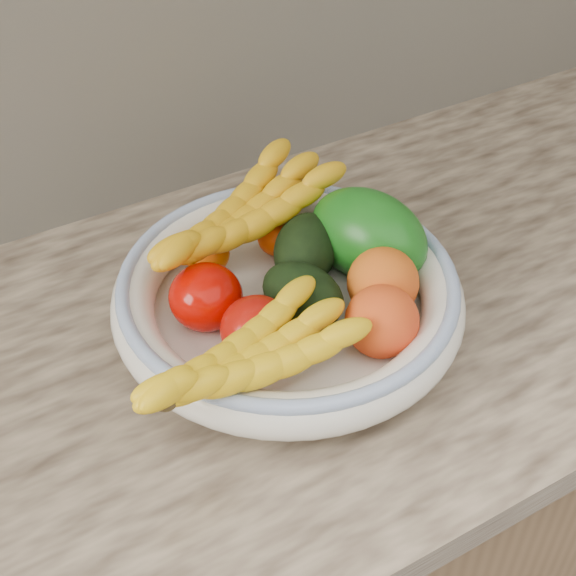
# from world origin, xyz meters

# --- Properties ---
(kitchen_counter) EXTENTS (2.44, 0.66, 1.40)m
(kitchen_counter) POSITION_xyz_m (0.00, 1.69, 0.46)
(kitchen_counter) COLOR brown
(kitchen_counter) RESTS_ON ground
(fruit_bowl) EXTENTS (0.39, 0.39, 0.08)m
(fruit_bowl) POSITION_xyz_m (0.00, 1.66, 0.95)
(fruit_bowl) COLOR white
(fruit_bowl) RESTS_ON kitchen_counter
(clementine_back_left) EXTENTS (0.07, 0.07, 0.05)m
(clementine_back_left) POSITION_xyz_m (-0.05, 1.77, 0.95)
(clementine_back_left) COLOR #F26305
(clementine_back_left) RESTS_ON fruit_bowl
(clementine_back_right) EXTENTS (0.05, 0.05, 0.04)m
(clementine_back_right) POSITION_xyz_m (0.04, 1.75, 0.95)
(clementine_back_right) COLOR #EC4B04
(clementine_back_right) RESTS_ON fruit_bowl
(tomato_left) EXTENTS (0.10, 0.10, 0.07)m
(tomato_left) POSITION_xyz_m (-0.09, 1.69, 0.96)
(tomato_left) COLOR #BC0700
(tomato_left) RESTS_ON fruit_bowl
(tomato_near_left) EXTENTS (0.08, 0.08, 0.07)m
(tomato_near_left) POSITION_xyz_m (-0.06, 1.62, 0.96)
(tomato_near_left) COLOR #AA0E07
(tomato_near_left) RESTS_ON fruit_bowl
(avocado_center) EXTENTS (0.10, 0.12, 0.07)m
(avocado_center) POSITION_xyz_m (0.01, 1.64, 0.96)
(avocado_center) COLOR black
(avocado_center) RESTS_ON fruit_bowl
(avocado_right) EXTENTS (0.13, 0.13, 0.07)m
(avocado_right) POSITION_xyz_m (0.05, 1.70, 0.96)
(avocado_right) COLOR black
(avocado_right) RESTS_ON fruit_bowl
(green_mango) EXTENTS (0.17, 0.18, 0.13)m
(green_mango) POSITION_xyz_m (0.12, 1.68, 0.98)
(green_mango) COLOR #105610
(green_mango) RESTS_ON fruit_bowl
(peach_front) EXTENTS (0.10, 0.10, 0.08)m
(peach_front) POSITION_xyz_m (0.05, 1.56, 0.97)
(peach_front) COLOR orange
(peach_front) RESTS_ON fruit_bowl
(peach_right) EXTENTS (0.08, 0.08, 0.08)m
(peach_right) POSITION_xyz_m (0.09, 1.61, 0.97)
(peach_right) COLOR orange
(peach_right) RESTS_ON fruit_bowl
(banana_bunch_back) EXTENTS (0.31, 0.21, 0.08)m
(banana_bunch_back) POSITION_xyz_m (-0.00, 1.76, 0.99)
(banana_bunch_back) COLOR yellow
(banana_bunch_back) RESTS_ON fruit_bowl
(banana_bunch_front) EXTENTS (0.27, 0.15, 0.07)m
(banana_bunch_front) POSITION_xyz_m (-0.10, 1.56, 0.98)
(banana_bunch_front) COLOR yellow
(banana_bunch_front) RESTS_ON fruit_bowl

